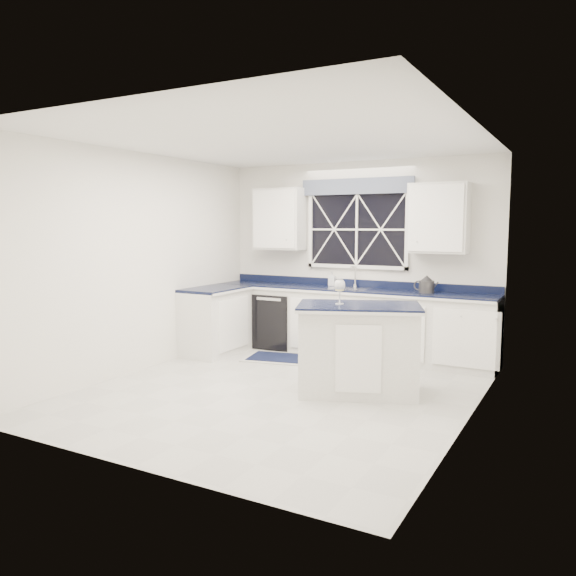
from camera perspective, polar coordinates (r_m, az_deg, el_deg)
The scene contains 13 objects.
ground at distance 6.27m, azimuth -0.78°, elevation -10.39°, with size 4.50×4.50×0.00m, color #ADADA8.
back_wall at distance 8.05m, azimuth 7.09°, elevation 3.07°, with size 4.00×0.10×2.70m, color silver.
base_cabinets at distance 7.86m, azimuth 3.50°, elevation -3.58°, with size 3.99×1.60×0.90m.
countertop at distance 7.81m, azimuth 6.24°, elevation -0.19°, with size 3.98×0.64×0.04m, color black.
dishwasher at distance 8.36m, azimuth -0.80°, elevation -3.25°, with size 0.60×0.58×0.82m, color black.
window at distance 8.00m, azimuth 7.01°, elevation 6.49°, with size 1.65×0.09×1.26m.
upper_cabinets at distance 7.88m, azimuth 6.69°, elevation 7.01°, with size 3.10×0.34×0.90m.
faucet at distance 7.97m, azimuth 6.79°, elevation 1.23°, with size 0.05×0.20×0.30m.
island at distance 6.13m, azimuth 7.17°, elevation -6.12°, with size 1.49×1.20×0.97m.
rug at distance 7.69m, azimuth -0.28°, elevation -7.15°, with size 1.21×0.88×0.02m.
kettle at distance 7.45m, azimuth 13.87°, elevation 0.31°, with size 0.32×0.20×0.23m.
wine_glass at distance 6.02m, azimuth 5.27°, elevation 0.17°, with size 0.12×0.12×0.28m.
soap_bottle at distance 8.14m, azimuth 4.50°, elevation 0.96°, with size 0.09×0.09×0.20m, color silver.
Camera 1 is at (2.95, -5.23, 1.81)m, focal length 35.00 mm.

